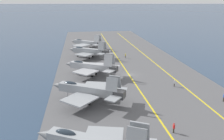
{
  "coord_description": "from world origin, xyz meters",
  "views": [
    {
      "loc": [
        -61.55,
        13.5,
        20.84
      ],
      "look_at": [
        -2.75,
        5.22,
        2.9
      ],
      "focal_mm": 38.0,
      "sensor_mm": 36.0,
      "label": 1
    }
  ],
  "objects_px": {
    "crew_white_vest": "(174,83)",
    "crew_blue_vest": "(224,97)",
    "parked_jet_third": "(91,66)",
    "crew_yellow_vest": "(125,56)",
    "parked_jet_fourth": "(89,51)",
    "crew_red_vest": "(174,127)",
    "parked_jet_second": "(88,90)",
    "parked_jet_fifth": "(87,43)"
  },
  "relations": [
    {
      "from": "parked_jet_second",
      "to": "crew_white_vest",
      "type": "distance_m",
      "value": 21.95
    },
    {
      "from": "parked_jet_fifth",
      "to": "crew_blue_vest",
      "type": "bearing_deg",
      "value": -156.24
    },
    {
      "from": "parked_jet_fourth",
      "to": "crew_yellow_vest",
      "type": "height_order",
      "value": "parked_jet_fourth"
    },
    {
      "from": "crew_red_vest",
      "to": "parked_jet_fourth",
      "type": "bearing_deg",
      "value": 11.98
    },
    {
      "from": "parked_jet_third",
      "to": "parked_jet_fifth",
      "type": "bearing_deg",
      "value": -0.4
    },
    {
      "from": "crew_yellow_vest",
      "to": "parked_jet_third",
      "type": "bearing_deg",
      "value": 144.84
    },
    {
      "from": "crew_blue_vest",
      "to": "parked_jet_third",
      "type": "bearing_deg",
      "value": 51.31
    },
    {
      "from": "parked_jet_third",
      "to": "parked_jet_fourth",
      "type": "height_order",
      "value": "parked_jet_third"
    },
    {
      "from": "parked_jet_fifth",
      "to": "crew_yellow_vest",
      "type": "relative_size",
      "value": 9.25
    },
    {
      "from": "parked_jet_second",
      "to": "parked_jet_fifth",
      "type": "bearing_deg",
      "value": -2.01
    },
    {
      "from": "crew_red_vest",
      "to": "crew_yellow_vest",
      "type": "bearing_deg",
      "value": -2.25
    },
    {
      "from": "crew_blue_vest",
      "to": "crew_yellow_vest",
      "type": "bearing_deg",
      "value": 18.05
    },
    {
      "from": "crew_white_vest",
      "to": "crew_blue_vest",
      "type": "bearing_deg",
      "value": -145.18
    },
    {
      "from": "crew_white_vest",
      "to": "crew_blue_vest",
      "type": "height_order",
      "value": "crew_blue_vest"
    },
    {
      "from": "parked_jet_third",
      "to": "crew_white_vest",
      "type": "xyz_separation_m",
      "value": [
        -11.2,
        -19.35,
        -1.75
      ]
    },
    {
      "from": "crew_blue_vest",
      "to": "crew_yellow_vest",
      "type": "height_order",
      "value": "crew_blue_vest"
    },
    {
      "from": "parked_jet_second",
      "to": "parked_jet_third",
      "type": "distance_m",
      "value": 17.38
    },
    {
      "from": "parked_jet_second",
      "to": "crew_white_vest",
      "type": "bearing_deg",
      "value": -73.8
    },
    {
      "from": "crew_blue_vest",
      "to": "crew_yellow_vest",
      "type": "relative_size",
      "value": 1.11
    },
    {
      "from": "parked_jet_third",
      "to": "parked_jet_fourth",
      "type": "distance_m",
      "value": 20.91
    },
    {
      "from": "parked_jet_second",
      "to": "parked_jet_fourth",
      "type": "height_order",
      "value": "parked_jet_second"
    },
    {
      "from": "parked_jet_third",
      "to": "crew_yellow_vest",
      "type": "relative_size",
      "value": 9.49
    },
    {
      "from": "parked_jet_fourth",
      "to": "parked_jet_fifth",
      "type": "height_order",
      "value": "parked_jet_fourth"
    },
    {
      "from": "parked_jet_third",
      "to": "crew_white_vest",
      "type": "height_order",
      "value": "parked_jet_third"
    },
    {
      "from": "parked_jet_fourth",
      "to": "crew_red_vest",
      "type": "xyz_separation_m",
      "value": [
        -51.77,
        -10.98,
        -1.57
      ]
    },
    {
      "from": "crew_yellow_vest",
      "to": "crew_red_vest",
      "type": "bearing_deg",
      "value": 177.75
    },
    {
      "from": "parked_jet_fourth",
      "to": "crew_white_vest",
      "type": "distance_m",
      "value": 37.4
    },
    {
      "from": "parked_jet_fourth",
      "to": "crew_white_vest",
      "type": "bearing_deg",
      "value": -149.25
    },
    {
      "from": "parked_jet_fifth",
      "to": "crew_blue_vest",
      "type": "relative_size",
      "value": 8.31
    },
    {
      "from": "crew_white_vest",
      "to": "crew_red_vest",
      "type": "distance_m",
      "value": 21.27
    },
    {
      "from": "parked_jet_fourth",
      "to": "crew_blue_vest",
      "type": "height_order",
      "value": "parked_jet_fourth"
    },
    {
      "from": "parked_jet_fifth",
      "to": "crew_blue_vest",
      "type": "distance_m",
      "value": 64.11
    },
    {
      "from": "parked_jet_fourth",
      "to": "crew_yellow_vest",
      "type": "relative_size",
      "value": 9.4
    },
    {
      "from": "parked_jet_fourth",
      "to": "crew_yellow_vest",
      "type": "bearing_deg",
      "value": -99.66
    },
    {
      "from": "parked_jet_third",
      "to": "crew_white_vest",
      "type": "relative_size",
      "value": 9.15
    },
    {
      "from": "crew_blue_vest",
      "to": "crew_red_vest",
      "type": "height_order",
      "value": "crew_blue_vest"
    },
    {
      "from": "parked_jet_fourth",
      "to": "parked_jet_fifth",
      "type": "relative_size",
      "value": 1.02
    },
    {
      "from": "parked_jet_fourth",
      "to": "crew_red_vest",
      "type": "relative_size",
      "value": 9.07
    },
    {
      "from": "parked_jet_fifth",
      "to": "crew_red_vest",
      "type": "xyz_separation_m",
      "value": [
        -68.63,
        -10.96,
        -1.53
      ]
    },
    {
      "from": "parked_jet_fourth",
      "to": "crew_blue_vest",
      "type": "bearing_deg",
      "value": -148.28
    },
    {
      "from": "crew_white_vest",
      "to": "crew_red_vest",
      "type": "bearing_deg",
      "value": 157.56
    },
    {
      "from": "parked_jet_second",
      "to": "crew_blue_vest",
      "type": "bearing_deg",
      "value": -97.35
    }
  ]
}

